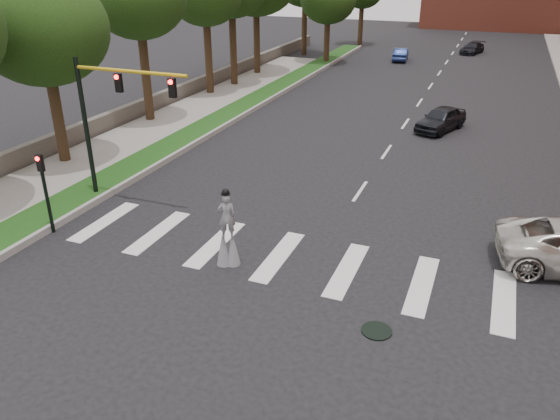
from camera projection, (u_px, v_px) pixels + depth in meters
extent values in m
plane|color=black|center=(303.00, 277.00, 18.60)|extent=(160.00, 160.00, 0.00)
cube|color=#163E11|center=(245.00, 105.00, 39.22)|extent=(2.00, 60.00, 0.25)
cube|color=gray|center=(258.00, 107.00, 38.86)|extent=(0.20, 60.00, 0.28)
cube|color=gray|center=(126.00, 141.00, 31.82)|extent=(4.00, 60.00, 0.18)
cube|color=#514D46|center=(192.00, 88.00, 42.56)|extent=(0.50, 56.00, 1.10)
cylinder|color=black|center=(377.00, 331.00, 15.91)|extent=(0.90, 0.90, 0.04)
cylinder|color=black|center=(87.00, 130.00, 23.48)|extent=(0.20, 0.20, 6.20)
cylinder|color=gold|center=(130.00, 71.00, 21.47)|extent=(5.20, 0.14, 0.14)
cube|color=black|center=(119.00, 83.00, 21.88)|extent=(0.28, 0.18, 0.75)
cylinder|color=#FF0C0C|center=(116.00, 77.00, 21.69)|extent=(0.18, 0.06, 0.18)
cube|color=black|center=(172.00, 88.00, 21.04)|extent=(0.28, 0.18, 0.75)
cylinder|color=#FF0C0C|center=(170.00, 82.00, 20.85)|extent=(0.18, 0.06, 0.18)
cylinder|color=black|center=(47.00, 197.00, 20.99)|extent=(0.14, 0.14, 3.00)
cube|color=black|center=(40.00, 163.00, 20.39)|extent=(0.25, 0.16, 0.65)
cylinder|color=#FF0C0C|center=(37.00, 159.00, 20.22)|extent=(0.16, 0.05, 0.16)
cylinder|color=black|center=(233.00, 251.00, 19.17)|extent=(0.07, 0.07, 1.04)
cylinder|color=black|center=(224.00, 251.00, 19.16)|extent=(0.07, 0.07, 1.04)
cone|color=slate|center=(233.00, 248.00, 19.12)|extent=(0.52, 0.52, 1.30)
cone|color=slate|center=(223.00, 248.00, 19.11)|extent=(0.52, 0.52, 1.30)
imported|color=slate|center=(227.00, 217.00, 18.59)|extent=(0.72, 0.61, 1.67)
sphere|color=black|center=(225.00, 192.00, 18.21)|extent=(0.26, 0.26, 0.26)
cylinder|color=black|center=(226.00, 194.00, 18.23)|extent=(0.34, 0.34, 0.02)
cube|color=yellow|center=(226.00, 203.00, 18.52)|extent=(0.22, 0.05, 0.10)
imported|color=black|center=(441.00, 119.00, 33.80)|extent=(3.11, 4.61, 1.46)
imported|color=navy|center=(401.00, 54.00, 56.11)|extent=(1.75, 4.01, 1.28)
imported|color=black|center=(472.00, 48.00, 60.15)|extent=(2.73, 4.38, 1.18)
cylinder|color=black|center=(57.00, 115.00, 27.68)|extent=(0.56, 0.56, 5.17)
ellipsoid|color=black|center=(42.00, 29.00, 25.91)|extent=(6.30, 6.30, 5.35)
cylinder|color=black|center=(146.00, 74.00, 34.57)|extent=(0.56, 0.56, 6.20)
cylinder|color=black|center=(208.00, 55.00, 41.55)|extent=(0.56, 0.56, 6.04)
cylinder|color=black|center=(257.00, 39.00, 48.69)|extent=(0.56, 0.56, 6.30)
cylinder|color=black|center=(304.00, 26.00, 58.50)|extent=(0.56, 0.56, 5.97)
cylinder|color=black|center=(327.00, 39.00, 54.10)|extent=(0.56, 0.56, 4.69)
cylinder|color=black|center=(361.00, 23.00, 65.24)|extent=(0.56, 0.56, 4.97)
cylinder|color=black|center=(233.00, 47.00, 44.21)|extent=(0.56, 0.56, 6.36)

